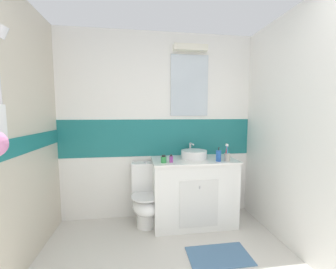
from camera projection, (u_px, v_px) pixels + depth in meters
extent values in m
cube|color=white|center=(158.00, 184.00, 2.95)|extent=(3.20, 0.10, 0.85)
cube|color=#1E7272|center=(158.00, 137.00, 2.87)|extent=(3.20, 0.10, 0.50)
cube|color=white|center=(158.00, 77.00, 2.80)|extent=(3.20, 0.10, 1.15)
cube|color=silver|center=(189.00, 86.00, 2.81)|extent=(0.51, 0.02, 0.81)
cube|color=white|center=(190.00, 48.00, 2.72)|extent=(0.45, 0.10, 0.08)
cylinder|color=silver|center=(1.00, 31.00, 1.47)|extent=(0.10, 0.07, 0.11)
cube|color=white|center=(324.00, 134.00, 1.82)|extent=(0.10, 3.48, 2.50)
cube|color=white|center=(193.00, 192.00, 2.70)|extent=(1.04, 0.53, 0.82)
cube|color=white|center=(194.00, 160.00, 2.64)|extent=(1.06, 0.55, 0.03)
cube|color=silver|center=(199.00, 204.00, 2.43)|extent=(0.47, 0.01, 0.57)
cylinder|color=silver|center=(200.00, 188.00, 2.40)|extent=(0.02, 0.02, 0.03)
cylinder|color=white|center=(194.00, 154.00, 2.67)|extent=(0.33, 0.33, 0.11)
cylinder|color=#B3B3B8|center=(194.00, 151.00, 2.66)|extent=(0.27, 0.27, 0.01)
cylinder|color=silver|center=(190.00, 149.00, 2.86)|extent=(0.03, 0.03, 0.18)
cylinder|color=silver|center=(192.00, 144.00, 2.76)|extent=(0.02, 0.15, 0.02)
cylinder|color=white|center=(146.00, 219.00, 2.63)|extent=(0.24, 0.24, 0.18)
ellipsoid|color=white|center=(146.00, 206.00, 2.57)|extent=(0.34, 0.42, 0.22)
cylinder|color=white|center=(146.00, 196.00, 2.56)|extent=(0.37, 0.37, 0.02)
cube|color=white|center=(146.00, 177.00, 2.74)|extent=(0.36, 0.17, 0.39)
cylinder|color=silver|center=(145.00, 162.00, 2.72)|extent=(0.04, 0.04, 0.02)
cylinder|color=#B2ADA3|center=(227.00, 157.00, 2.54)|extent=(0.07, 0.07, 0.09)
cylinder|color=#D83F4C|center=(226.00, 152.00, 2.53)|extent=(0.04, 0.03, 0.17)
cube|color=white|center=(226.00, 145.00, 2.52)|extent=(0.02, 0.02, 0.03)
cylinder|color=#338CD8|center=(227.00, 152.00, 2.52)|extent=(0.03, 0.03, 0.17)
cube|color=white|center=(228.00, 145.00, 2.51)|extent=(0.01, 0.02, 0.03)
cylinder|color=#D83F4C|center=(226.00, 152.00, 2.53)|extent=(0.04, 0.01, 0.17)
cube|color=white|center=(227.00, 145.00, 2.52)|extent=(0.02, 0.02, 0.03)
cylinder|color=#2659B2|center=(219.00, 156.00, 2.52)|extent=(0.06, 0.06, 0.13)
cylinder|color=#262626|center=(219.00, 149.00, 2.51)|extent=(0.01, 0.01, 0.04)
cylinder|color=#262626|center=(219.00, 148.00, 2.50)|extent=(0.01, 0.02, 0.01)
cylinder|color=green|center=(164.00, 160.00, 2.44)|extent=(0.07, 0.07, 0.07)
cylinder|color=black|center=(164.00, 156.00, 2.44)|extent=(0.05, 0.05, 0.02)
cube|color=#993F99|center=(171.00, 159.00, 2.46)|extent=(0.04, 0.03, 0.08)
cylinder|color=black|center=(171.00, 155.00, 2.45)|extent=(0.03, 0.03, 0.02)
cube|color=#4C7299|center=(219.00, 256.00, 2.07)|extent=(0.62, 0.36, 0.01)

